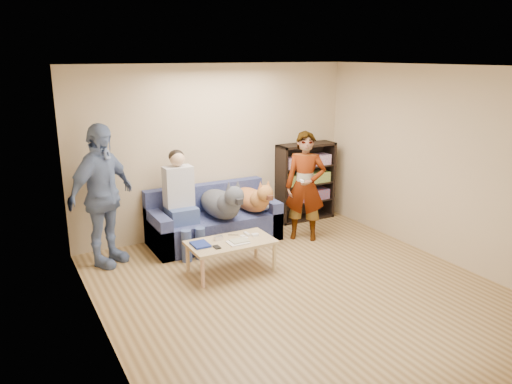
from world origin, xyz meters
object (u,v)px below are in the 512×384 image
sofa (213,223)px  camera_silver (218,238)px  dog_tan (253,199)px  person_seated (181,198)px  dog_gray (222,203)px  person_standing_left (102,196)px  coffee_table (231,244)px  person_standing_right (305,186)px  bookshelf (305,180)px  notebook_blue (200,244)px

sofa → camera_silver: bearing=-109.6°
sofa → dog_tan: (0.59, -0.19, 0.34)m
sofa → person_seated: 0.73m
dog_gray → dog_tan: bearing=8.0°
person_seated → dog_tan: (1.12, -0.06, -0.15)m
person_standing_left → coffee_table: size_ratio=1.72×
person_standing_left → person_seated: size_ratio=1.29×
person_standing_right → bookshelf: size_ratio=1.26×
dog_gray → dog_tan: size_ratio=1.10×
dog_tan → bookshelf: 1.28m
person_standing_right → coffee_table: person_standing_right is taller
dog_tan → coffee_table: dog_tan is taller
sofa → notebook_blue: bearing=-120.7°
sofa → coffee_table: 1.16m
camera_silver → dog_tan: dog_tan is taller
dog_tan → bookshelf: size_ratio=0.89×
dog_tan → notebook_blue: bearing=-143.9°
coffee_table → bookshelf: bearing=33.8°
notebook_blue → bookshelf: (2.44, 1.31, 0.25)m
person_seated → coffee_table: (0.29, -1.00, -0.40)m
person_standing_right → camera_silver: size_ratio=14.94×
coffee_table → dog_gray: bearing=71.9°
notebook_blue → coffee_table: 0.41m
person_seated → sofa: bearing=13.5°
sofa → dog_tan: dog_tan is taller
dog_tan → coffee_table: bearing=-131.2°
notebook_blue → person_seated: person_seated is taller
person_standing_left → bookshelf: (3.40, 0.34, -0.27)m
notebook_blue → dog_gray: bearing=50.2°
person_standing_right → person_standing_left: bearing=-150.8°
person_standing_left → coffee_table: person_standing_left is taller
person_standing_right → person_seated: 1.85m
sofa → bookshelf: bookshelf is taller
dog_gray → coffee_table: (-0.28, -0.87, -0.28)m
person_standing_right → coffee_table: size_ratio=1.49×
person_standing_right → person_standing_left: person_standing_left is taller
sofa → coffee_table: sofa is taller
person_standing_left → person_seated: 1.09m
notebook_blue → person_standing_left: bearing=134.4°
person_standing_left → coffee_table: bearing=-72.9°
dog_gray → coffee_table: size_ratio=1.15×
dog_tan → dog_gray: bearing=-172.0°
dog_gray → coffee_table: dog_gray is taller
camera_silver → dog_gray: size_ratio=0.09×
coffee_table → dog_tan: bearing=48.8°
sofa → person_standing_left: bearing=-176.4°
person_standing_right → dog_gray: person_standing_right is taller
dog_tan → person_standing_left: bearing=177.8°
person_seated → coffee_table: person_seated is taller
camera_silver → person_seated: (-0.17, 0.88, 0.33)m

